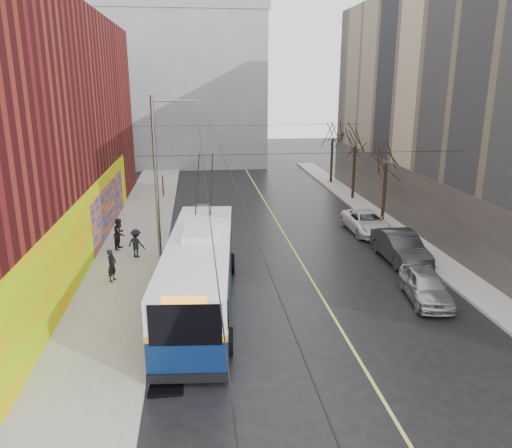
{
  "coord_description": "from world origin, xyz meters",
  "views": [
    {
      "loc": [
        -4.12,
        -17.07,
        9.68
      ],
      "look_at": [
        -1.1,
        7.82,
        2.49
      ],
      "focal_mm": 35.0,
      "sensor_mm": 36.0,
      "label": 1
    }
  ],
  "objects_px": {
    "tree_near": "(387,152)",
    "parked_car_c": "(367,222)",
    "tree_mid": "(356,137)",
    "pedestrian_c": "(136,243)",
    "tree_far": "(333,131)",
    "trolleybus": "(200,271)",
    "parked_car_b": "(400,247)",
    "parked_car_a": "(426,286)",
    "pedestrian_b": "(120,234)",
    "pedestrian_a": "(112,265)",
    "following_car": "(205,214)",
    "streetlight_pole": "(159,174)"
  },
  "relations": [
    {
      "from": "tree_mid",
      "to": "streetlight_pole",
      "type": "bearing_deg",
      "value": -139.35
    },
    {
      "from": "following_car",
      "to": "parked_car_b",
      "type": "bearing_deg",
      "value": -49.04
    },
    {
      "from": "tree_far",
      "to": "pedestrian_a",
      "type": "distance_m",
      "value": 29.44
    },
    {
      "from": "trolleybus",
      "to": "pedestrian_a",
      "type": "height_order",
      "value": "trolleybus"
    },
    {
      "from": "pedestrian_a",
      "to": "pedestrian_c",
      "type": "bearing_deg",
      "value": 7.93
    },
    {
      "from": "streetlight_pole",
      "to": "parked_car_a",
      "type": "relative_size",
      "value": 2.16
    },
    {
      "from": "tree_mid",
      "to": "tree_far",
      "type": "distance_m",
      "value": 7.0
    },
    {
      "from": "tree_far",
      "to": "parked_car_a",
      "type": "bearing_deg",
      "value": -96.11
    },
    {
      "from": "pedestrian_a",
      "to": "pedestrian_c",
      "type": "height_order",
      "value": "pedestrian_c"
    },
    {
      "from": "parked_car_b",
      "to": "pedestrian_a",
      "type": "distance_m",
      "value": 15.46
    },
    {
      "from": "pedestrian_a",
      "to": "pedestrian_c",
      "type": "relative_size",
      "value": 0.99
    },
    {
      "from": "following_car",
      "to": "parked_car_a",
      "type": "bearing_deg",
      "value": -64.21
    },
    {
      "from": "tree_far",
      "to": "pedestrian_b",
      "type": "xyz_separation_m",
      "value": [
        -17.71,
        -18.36,
        -4.07
      ]
    },
    {
      "from": "tree_far",
      "to": "pedestrian_c",
      "type": "bearing_deg",
      "value": -129.66
    },
    {
      "from": "parked_car_b",
      "to": "pedestrian_a",
      "type": "relative_size",
      "value": 3.09
    },
    {
      "from": "pedestrian_a",
      "to": "pedestrian_b",
      "type": "bearing_deg",
      "value": 25.03
    },
    {
      "from": "following_car",
      "to": "pedestrian_a",
      "type": "bearing_deg",
      "value": -123.61
    },
    {
      "from": "tree_near",
      "to": "tree_mid",
      "type": "xyz_separation_m",
      "value": [
        0.0,
        7.0,
        0.28
      ]
    },
    {
      "from": "parked_car_b",
      "to": "parked_car_c",
      "type": "bearing_deg",
      "value": 89.52
    },
    {
      "from": "parked_car_a",
      "to": "parked_car_b",
      "type": "xyz_separation_m",
      "value": [
        0.9,
        5.11,
        0.12
      ]
    },
    {
      "from": "streetlight_pole",
      "to": "parked_car_c",
      "type": "bearing_deg",
      "value": 15.15
    },
    {
      "from": "tree_near",
      "to": "trolleybus",
      "type": "height_order",
      "value": "tree_near"
    },
    {
      "from": "pedestrian_b",
      "to": "tree_mid",
      "type": "bearing_deg",
      "value": -42.49
    },
    {
      "from": "parked_car_b",
      "to": "streetlight_pole",
      "type": "bearing_deg",
      "value": 170.92
    },
    {
      "from": "parked_car_a",
      "to": "parked_car_b",
      "type": "height_order",
      "value": "parked_car_b"
    },
    {
      "from": "tree_near",
      "to": "parked_car_b",
      "type": "height_order",
      "value": "tree_near"
    },
    {
      "from": "tree_near",
      "to": "parked_car_c",
      "type": "height_order",
      "value": "tree_near"
    },
    {
      "from": "trolleybus",
      "to": "following_car",
      "type": "distance_m",
      "value": 13.54
    },
    {
      "from": "parked_car_a",
      "to": "following_car",
      "type": "distance_m",
      "value": 17.1
    },
    {
      "from": "tree_near",
      "to": "tree_far",
      "type": "relative_size",
      "value": 0.97
    },
    {
      "from": "tree_mid",
      "to": "pedestrian_a",
      "type": "relative_size",
      "value": 4.1
    },
    {
      "from": "parked_car_c",
      "to": "pedestrian_a",
      "type": "bearing_deg",
      "value": -156.83
    },
    {
      "from": "trolleybus",
      "to": "pedestrian_c",
      "type": "relative_size",
      "value": 7.76
    },
    {
      "from": "tree_far",
      "to": "parked_car_b",
      "type": "bearing_deg",
      "value": -95.2
    },
    {
      "from": "pedestrian_a",
      "to": "pedestrian_b",
      "type": "distance_m",
      "value": 5.02
    },
    {
      "from": "parked_car_a",
      "to": "pedestrian_c",
      "type": "relative_size",
      "value": 2.55
    },
    {
      "from": "tree_near",
      "to": "tree_far",
      "type": "bearing_deg",
      "value": 90.0
    },
    {
      "from": "trolleybus",
      "to": "pedestrian_b",
      "type": "height_order",
      "value": "trolleybus"
    },
    {
      "from": "tree_near",
      "to": "pedestrian_c",
      "type": "relative_size",
      "value": 3.9
    },
    {
      "from": "tree_near",
      "to": "trolleybus",
      "type": "xyz_separation_m",
      "value": [
        -13.11,
        -12.49,
        -3.32
      ]
    },
    {
      "from": "tree_near",
      "to": "pedestrian_a",
      "type": "distance_m",
      "value": 20.17
    },
    {
      "from": "following_car",
      "to": "pedestrian_b",
      "type": "distance_m",
      "value": 7.43
    },
    {
      "from": "trolleybus",
      "to": "parked_car_a",
      "type": "height_order",
      "value": "trolleybus"
    },
    {
      "from": "pedestrian_c",
      "to": "parked_car_b",
      "type": "bearing_deg",
      "value": -158.11
    },
    {
      "from": "streetlight_pole",
      "to": "pedestrian_a",
      "type": "distance_m",
      "value": 5.62
    },
    {
      "from": "tree_far",
      "to": "parked_car_b",
      "type": "distance_m",
      "value": 22.49
    },
    {
      "from": "pedestrian_b",
      "to": "tree_near",
      "type": "bearing_deg",
      "value": -61.35
    },
    {
      "from": "parked_car_c",
      "to": "pedestrian_b",
      "type": "height_order",
      "value": "pedestrian_b"
    },
    {
      "from": "tree_far",
      "to": "parked_car_c",
      "type": "bearing_deg",
      "value": -96.94
    },
    {
      "from": "pedestrian_b",
      "to": "following_car",
      "type": "bearing_deg",
      "value": -28.89
    }
  ]
}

